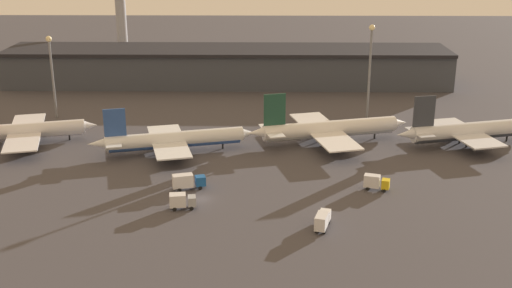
% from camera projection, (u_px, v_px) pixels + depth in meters
% --- Properties ---
extents(ground, '(600.00, 600.00, 0.00)m').
position_uv_depth(ground, '(201.00, 199.00, 140.98)').
color(ground, '#423F44').
extents(terminal_building, '(163.97, 25.63, 13.63)m').
position_uv_depth(terminal_building, '(228.00, 66.00, 240.35)').
color(terminal_building, '#3D424C').
rests_on(terminal_building, ground).
extents(airplane_0, '(36.40, 35.53, 14.27)m').
position_uv_depth(airplane_0, '(29.00, 131.00, 176.11)').
color(airplane_0, silver).
rests_on(airplane_0, ground).
extents(airplane_1, '(43.70, 29.21, 13.02)m').
position_uv_depth(airplane_1, '(173.00, 140.00, 168.50)').
color(airplane_1, white).
rests_on(airplane_1, ground).
extents(airplane_2, '(46.08, 35.90, 14.81)m').
position_uv_depth(airplane_2, '(329.00, 129.00, 176.35)').
color(airplane_2, white).
rests_on(airplane_2, ground).
extents(airplane_3, '(42.21, 27.64, 14.68)m').
position_uv_depth(airplane_3, '(468.00, 131.00, 174.41)').
color(airplane_3, silver).
rests_on(airplane_3, ground).
extents(service_vehicle_0, '(5.83, 3.14, 3.42)m').
position_uv_depth(service_vehicle_0, '(182.00, 201.00, 135.52)').
color(service_vehicle_0, '#9EA3A8').
rests_on(service_vehicle_0, ground).
extents(service_vehicle_1, '(3.93, 7.15, 3.48)m').
position_uv_depth(service_vehicle_1, '(323.00, 220.00, 126.65)').
color(service_vehicle_1, white).
rests_on(service_vehicle_1, ground).
extents(service_vehicle_2, '(6.05, 3.61, 3.54)m').
position_uv_depth(service_vehicle_2, '(376.00, 182.00, 145.14)').
color(service_vehicle_2, gold).
rests_on(service_vehicle_2, ground).
extents(service_vehicle_3, '(7.77, 4.08, 3.68)m').
position_uv_depth(service_vehicle_3, '(188.00, 181.00, 145.49)').
color(service_vehicle_3, '#195199').
rests_on(service_vehicle_3, ground).
extents(lamp_post_0, '(1.80, 1.80, 25.49)m').
position_uv_depth(lamp_post_0, '(52.00, 66.00, 195.49)').
color(lamp_post_0, slate).
rests_on(lamp_post_0, ground).
extents(lamp_post_1, '(1.80, 1.80, 29.07)m').
position_uv_depth(lamp_post_1, '(370.00, 61.00, 193.62)').
color(lamp_post_1, slate).
rests_on(lamp_post_1, ground).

